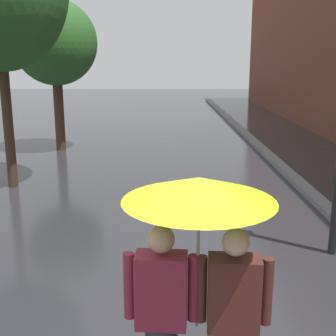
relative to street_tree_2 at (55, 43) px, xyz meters
name	(u,v)px	position (x,y,z in m)	size (l,w,h in m)	color
kerb_strip	(268,155)	(6.42, -1.19, -3.23)	(0.30, 36.00, 0.12)	slate
street_tree_2	(55,43)	(0.00, 0.00, 0.00)	(2.56, 2.56, 4.61)	#473323
couple_under_umbrella	(198,260)	(3.53, -10.93, -1.93)	(1.15, 1.15, 2.02)	#2D2D33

